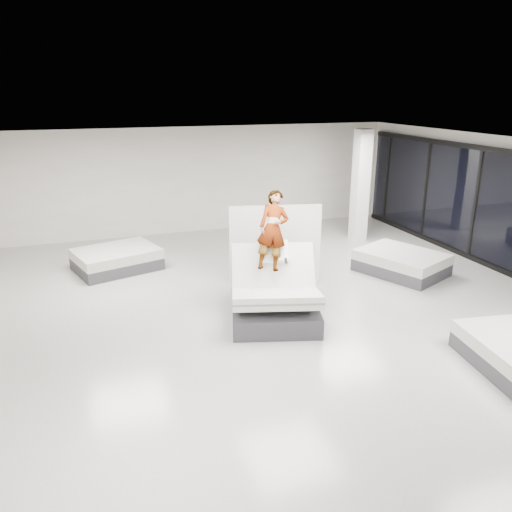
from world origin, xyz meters
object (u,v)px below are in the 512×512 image
(person, at_px, (273,246))
(remote, at_px, (286,261))
(flat_bed_right_far, at_px, (401,263))
(flat_bed_left_far, at_px, (117,259))
(hero_bed, at_px, (274,297))
(divider_panel, at_px, (275,246))
(column, at_px, (360,186))

(person, relative_size, remote, 11.45)
(flat_bed_right_far, bearing_deg, flat_bed_left_far, 158.77)
(hero_bed, bearing_deg, remote, -16.09)
(person, xyz_separation_m, flat_bed_right_far, (3.71, 0.96, -1.08))
(hero_bed, bearing_deg, divider_panel, 68.13)
(person, distance_m, flat_bed_left_far, 4.59)
(remote, distance_m, column, 5.86)
(person, distance_m, remote, 0.45)
(divider_panel, xyz_separation_m, column, (3.62, 2.58, 0.67))
(divider_panel, distance_m, column, 4.49)
(remote, height_order, flat_bed_right_far, remote)
(flat_bed_left_far, bearing_deg, person, -51.38)
(hero_bed, bearing_deg, person, 73.92)
(flat_bed_right_far, distance_m, flat_bed_left_far, 6.96)
(column, bearing_deg, flat_bed_right_far, -98.95)
(hero_bed, height_order, divider_panel, divider_panel)
(remote, xyz_separation_m, divider_panel, (0.42, 1.64, -0.24))
(remote, distance_m, divider_panel, 1.71)
(divider_panel, height_order, flat_bed_right_far, divider_panel)
(person, bearing_deg, remote, -57.85)
(flat_bed_right_far, bearing_deg, divider_panel, 174.95)
(hero_bed, relative_size, flat_bed_right_far, 1.07)
(divider_panel, height_order, flat_bed_left_far, divider_panel)
(hero_bed, xyz_separation_m, flat_bed_left_far, (-2.69, 3.82, -0.17))
(divider_panel, distance_m, flat_bed_left_far, 4.06)
(hero_bed, height_order, flat_bed_right_far, hero_bed)
(flat_bed_left_far, bearing_deg, column, 2.76)
(flat_bed_right_far, xyz_separation_m, column, (0.45, 2.86, 1.34))
(flat_bed_left_far, relative_size, column, 0.70)
(flat_bed_right_far, bearing_deg, person, -165.44)
(hero_bed, height_order, flat_bed_left_far, hero_bed)
(flat_bed_left_far, bearing_deg, divider_panel, -34.03)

